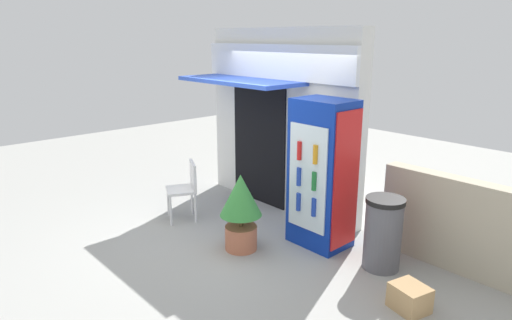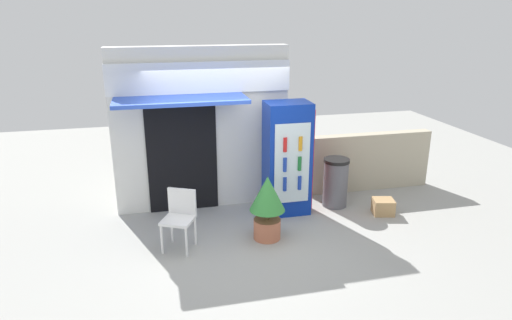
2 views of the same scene
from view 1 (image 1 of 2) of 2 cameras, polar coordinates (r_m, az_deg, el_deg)
The scene contains 8 objects.
ground at distance 6.49m, azimuth -3.87°, elevation -9.36°, with size 16.00×16.00×0.00m, color #A3A39E.
storefront_building at distance 7.15m, azimuth 2.95°, elevation 5.53°, with size 3.06×1.13×2.86m.
drink_cooler at distance 5.90m, azimuth 8.48°, elevation -1.80°, with size 0.78×0.62×1.97m.
plastic_chair at distance 6.86m, azimuth -8.95°, elevation -3.30°, with size 0.58×0.57×0.90m.
potted_plant_near_shop at distance 5.81m, azimuth -1.96°, elevation -5.93°, with size 0.55×0.55×1.03m.
trash_bin at distance 5.61m, azimuth 15.94°, elevation -9.01°, with size 0.46×0.46×0.90m.
stone_boundary_wall at distance 5.75m, azimuth 27.54°, elevation -8.39°, with size 2.57×0.23×1.14m, color #B7AD93.
cardboard_box at distance 5.04m, azimuth 19.07°, elevation -16.34°, with size 0.35×0.31×0.27m, color tan.
Camera 1 is at (4.63, -3.63, 2.73)m, focal length 31.25 mm.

